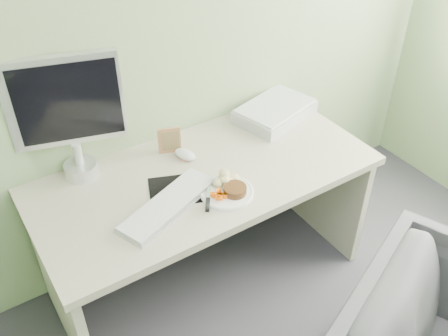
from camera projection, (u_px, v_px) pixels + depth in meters
wall_back at (157, 17)px, 2.19m from camera, size 3.50×0.00×3.50m
desk at (206, 202)px, 2.43m from camera, size 1.60×0.75×0.73m
plate at (227, 192)px, 2.20m from camera, size 0.24×0.24×0.01m
steak at (235, 190)px, 2.17m from camera, size 0.11×0.11×0.03m
potato_pile at (225, 177)px, 2.23m from camera, size 0.10×0.08×0.05m
carrot_heap at (218, 194)px, 2.15m from camera, size 0.07×0.06×0.04m
steak_knife at (208, 200)px, 2.13m from camera, size 0.13×0.18×0.01m
mousepad at (176, 190)px, 2.22m from camera, size 0.30×0.28×0.00m
keyboard at (169, 204)px, 2.12m from camera, size 0.51×0.31×0.02m
computer_mouse at (185, 155)px, 2.39m from camera, size 0.10×0.13×0.04m
photo_frame at (169, 140)px, 2.41m from camera, size 0.11×0.05×0.14m
eyedrop_bottle at (162, 145)px, 2.44m from camera, size 0.02×0.02×0.07m
scanner at (275, 112)px, 2.69m from camera, size 0.47×0.38×0.06m
monitor at (67, 112)px, 2.12m from camera, size 0.48×0.19×0.58m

